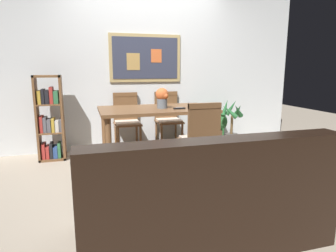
# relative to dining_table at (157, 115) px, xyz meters

# --- Properties ---
(ground_plane) EXTENTS (12.00, 12.00, 0.00)m
(ground_plane) POSITION_rel_dining_table_xyz_m (0.07, -0.42, -0.66)
(ground_plane) COLOR tan
(wall_back_with_painting) EXTENTS (5.20, 0.14, 2.60)m
(wall_back_with_painting) POSITION_rel_dining_table_xyz_m (0.07, 0.93, 0.64)
(wall_back_with_painting) COLOR silver
(wall_back_with_painting) RESTS_ON ground_plane
(dining_table) EXTENTS (1.51, 0.89, 0.76)m
(dining_table) POSITION_rel_dining_table_xyz_m (0.00, 0.00, 0.00)
(dining_table) COLOR brown
(dining_table) RESTS_ON ground_plane
(dining_chair_far_right) EXTENTS (0.40, 0.41, 0.91)m
(dining_chair_far_right) POSITION_rel_dining_table_xyz_m (0.37, 0.74, -0.12)
(dining_chair_far_right) COLOR brown
(dining_chair_far_right) RESTS_ON ground_plane
(dining_chair_near_right) EXTENTS (0.40, 0.41, 0.91)m
(dining_chair_near_right) POSITION_rel_dining_table_xyz_m (0.33, -0.75, -0.12)
(dining_chair_near_right) COLOR brown
(dining_chair_near_right) RESTS_ON ground_plane
(dining_chair_far_left) EXTENTS (0.40, 0.41, 0.91)m
(dining_chair_far_left) POSITION_rel_dining_table_xyz_m (-0.30, 0.73, -0.12)
(dining_chair_far_left) COLOR brown
(dining_chair_far_left) RESTS_ON ground_plane
(leather_couch) EXTENTS (1.80, 0.84, 0.84)m
(leather_couch) POSITION_rel_dining_table_xyz_m (-0.13, -1.91, -0.35)
(leather_couch) COLOR black
(leather_couch) RESTS_ON ground_plane
(bookshelf) EXTENTS (0.36, 0.28, 1.19)m
(bookshelf) POSITION_rel_dining_table_xyz_m (-1.40, 0.55, -0.10)
(bookshelf) COLOR brown
(bookshelf) RESTS_ON ground_plane
(potted_ivy) EXTENTS (0.33, 0.33, 0.56)m
(potted_ivy) POSITION_rel_dining_table_xyz_m (1.25, 0.70, -0.34)
(potted_ivy) COLOR brown
(potted_ivy) RESTS_ON ground_plane
(potted_palm) EXTENTS (0.40, 0.43, 0.80)m
(potted_palm) POSITION_rel_dining_table_xyz_m (1.36, 0.41, -0.30)
(potted_palm) COLOR #4C4742
(potted_palm) RESTS_ON ground_plane
(flower_vase) EXTENTS (0.19, 0.18, 0.27)m
(flower_vase) POSITION_rel_dining_table_xyz_m (0.07, -0.04, 0.25)
(flower_vase) COLOR slate
(flower_vase) RESTS_ON dining_table
(tv_remote) EXTENTS (0.16, 0.05, 0.02)m
(tv_remote) POSITION_rel_dining_table_xyz_m (0.26, -0.19, 0.11)
(tv_remote) COLOR black
(tv_remote) RESTS_ON dining_table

